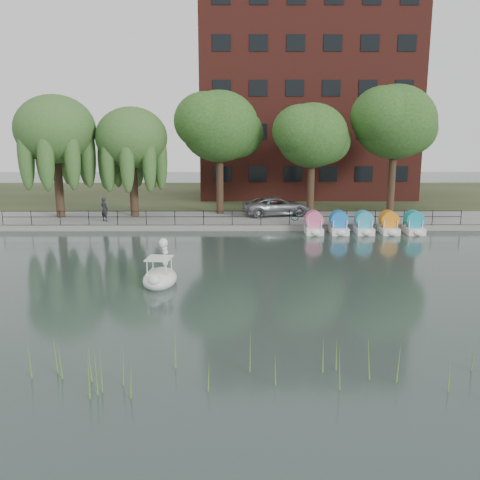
{
  "coord_description": "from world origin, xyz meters",
  "views": [
    {
      "loc": [
        0.37,
        -23.45,
        7.26
      ],
      "look_at": [
        0.5,
        4.0,
        1.3
      ],
      "focal_mm": 40.0,
      "sensor_mm": 36.0,
      "label": 1
    }
  ],
  "objects_px": {
    "minivan": "(277,205)",
    "swan_boat": "(160,275)",
    "bicycle": "(303,214)",
    "pedestrian": "(104,208)"
  },
  "relations": [
    {
      "from": "pedestrian",
      "to": "swan_boat",
      "type": "height_order",
      "value": "pedestrian"
    },
    {
      "from": "minivan",
      "to": "bicycle",
      "type": "distance_m",
      "value": 3.13
    },
    {
      "from": "pedestrian",
      "to": "swan_boat",
      "type": "xyz_separation_m",
      "value": [
        6.01,
        -14.31,
        -0.95
      ]
    },
    {
      "from": "bicycle",
      "to": "swan_boat",
      "type": "relative_size",
      "value": 0.68
    },
    {
      "from": "swan_boat",
      "to": "bicycle",
      "type": "bearing_deg",
      "value": 66.41
    },
    {
      "from": "bicycle",
      "to": "minivan",
      "type": "bearing_deg",
      "value": 53.73
    },
    {
      "from": "minivan",
      "to": "swan_boat",
      "type": "height_order",
      "value": "minivan"
    },
    {
      "from": "minivan",
      "to": "swan_boat",
      "type": "bearing_deg",
      "value": 144.25
    },
    {
      "from": "minivan",
      "to": "bicycle",
      "type": "xyz_separation_m",
      "value": [
        1.68,
        -2.62,
        -0.31
      ]
    },
    {
      "from": "minivan",
      "to": "swan_boat",
      "type": "distance_m",
      "value": 18.1
    }
  ]
}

